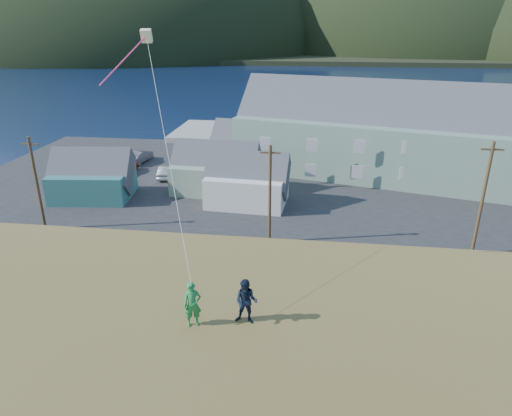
{
  "coord_description": "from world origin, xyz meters",
  "views": [
    {
      "loc": [
        3.59,
        -32.34,
        16.95
      ],
      "look_at": [
        0.97,
        -12.44,
        8.8
      ],
      "focal_mm": 32.0,
      "sensor_mm": 36.0,
      "label": 1
    }
  ],
  "objects": [
    {
      "name": "kite_flyer_navy",
      "position": [
        1.51,
        -19.15,
        8.04
      ],
      "size": [
        0.86,
        0.7,
        1.67
      ],
      "primitive_type": "imported",
      "rotation": [
        0.0,
        0.0,
        -0.08
      ],
      "color": "#121D31",
      "rests_on": "hillside"
    },
    {
      "name": "far_hills",
      "position": [
        35.59,
        279.38,
        2.0
      ],
      "size": [
        760.0,
        265.0,
        143.0
      ],
      "color": "black",
      "rests_on": "ground"
    },
    {
      "name": "parked_cars",
      "position": [
        -11.88,
        21.03,
        0.84
      ],
      "size": [
        17.32,
        12.05,
        1.58
      ],
      "color": "maroon",
      "rests_on": "waterfront_lot"
    },
    {
      "name": "shed_palegreen_near",
      "position": [
        -6.77,
        13.24,
        2.5
      ],
      "size": [
        9.42,
        6.22,
        6.63
      ],
      "rotation": [
        0.0,
        0.0,
        -0.05
      ],
      "color": "gray",
      "rests_on": "waterfront_lot"
    },
    {
      "name": "wharf",
      "position": [
        -6.0,
        40.0,
        0.45
      ],
      "size": [
        26.0,
        14.0,
        0.9
      ],
      "primitive_type": "cube",
      "color": "gray",
      "rests_on": "ground"
    },
    {
      "name": "shed_palegreen_far",
      "position": [
        -4.61,
        24.36,
        2.56
      ],
      "size": [
        10.74,
        7.25,
        6.67
      ],
      "rotation": [
        0.0,
        0.0,
        -0.17
      ],
      "color": "gray",
      "rests_on": "waterfront_lot"
    },
    {
      "name": "waterfront_lot",
      "position": [
        0.0,
        17.0,
        0.06
      ],
      "size": [
        72.0,
        36.0,
        0.12
      ],
      "primitive_type": "cube",
      "color": "#28282B",
      "rests_on": "ground"
    },
    {
      "name": "ground",
      "position": [
        0.0,
        0.0,
        0.0
      ],
      "size": [
        900.0,
        900.0,
        0.0
      ],
      "primitive_type": "plane",
      "color": "#0A1638",
      "rests_on": "ground"
    },
    {
      "name": "shed_white",
      "position": [
        -2.85,
        9.87,
        2.49
      ],
      "size": [
        8.45,
        5.95,
        6.46
      ],
      "rotation": [
        0.0,
        0.0,
        -0.07
      ],
      "color": "silver",
      "rests_on": "waterfront_lot"
    },
    {
      "name": "utility_poles",
      "position": [
        -0.5,
        1.5,
        4.37
      ],
      "size": [
        36.13,
        0.24,
        9.02
      ],
      "color": "#47331E",
      "rests_on": "waterfront_lot"
    },
    {
      "name": "far_shore",
      "position": [
        0.0,
        330.0,
        1.0
      ],
      "size": [
        900.0,
        320.0,
        2.0
      ],
      "primitive_type": "cube",
      "color": "black",
      "rests_on": "ground"
    },
    {
      "name": "kite_flyer_green",
      "position": [
        -0.29,
        -19.55,
        8.03
      ],
      "size": [
        0.71,
        0.59,
        1.67
      ],
      "primitive_type": "imported",
      "rotation": [
        0.0,
        0.0,
        0.37
      ],
      "color": "#22803C",
      "rests_on": "hillside"
    },
    {
      "name": "lodge",
      "position": [
        13.28,
        20.93,
        5.14
      ],
      "size": [
        39.49,
        19.98,
        13.38
      ],
      "rotation": [
        0.0,
        0.0,
        -0.26
      ],
      "color": "slate",
      "rests_on": "waterfront_lot"
    },
    {
      "name": "shed_teal",
      "position": [
        -18.88,
        9.52,
        2.4
      ],
      "size": [
        8.7,
        6.54,
        6.4
      ],
      "rotation": [
        0.0,
        0.0,
        0.11
      ],
      "color": "#2D6A64",
      "rests_on": "waterfront_lot"
    },
    {
      "name": "kite_rig",
      "position": [
        -3.87,
        -12.45,
        16.16
      ],
      "size": [
        2.42,
        3.96,
        11.19
      ],
      "color": "#FEF4C1",
      "rests_on": "ground"
    },
    {
      "name": "grass_strip",
      "position": [
        0.0,
        -2.0,
        0.05
      ],
      "size": [
        110.0,
        8.0,
        0.1
      ],
      "primitive_type": "cube",
      "color": "#4C3D19",
      "rests_on": "ground"
    }
  ]
}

